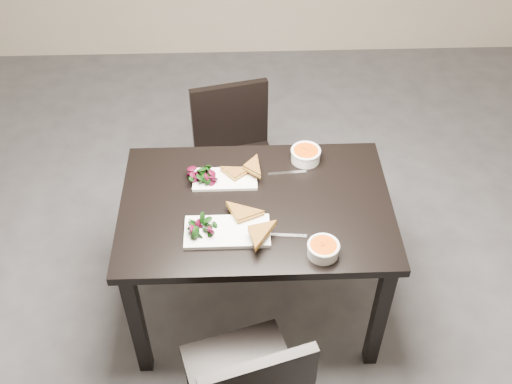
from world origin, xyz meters
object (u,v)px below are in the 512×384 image
at_px(table, 256,219).
at_px(plate_far, 225,179).
at_px(chair_far, 235,152).
at_px(soup_bowl_near, 323,249).
at_px(plate_near, 227,232).
at_px(soup_bowl_far, 306,154).

relative_size(table, plate_far, 4.10).
xyz_separation_m(chair_far, soup_bowl_near, (0.35, -0.97, 0.30)).
bearing_deg(plate_near, chair_far, 87.48).
distance_m(table, plate_far, 0.23).
bearing_deg(soup_bowl_near, soup_bowl_far, 91.53).
xyz_separation_m(chair_far, plate_near, (-0.04, -0.84, 0.27)).
height_order(table, chair_far, chair_far).
distance_m(table, plate_near, 0.24).
bearing_deg(table, chair_far, 97.67).
xyz_separation_m(chair_far, plate_far, (-0.05, -0.51, 0.27)).
height_order(chair_far, soup_bowl_far, chair_far).
bearing_deg(chair_far, soup_bowl_far, -61.83).
bearing_deg(table, plate_near, -126.46).
bearing_deg(chair_far, soup_bowl_near, -83.09).
relative_size(chair_far, soup_bowl_near, 6.45).
xyz_separation_m(plate_near, plate_far, (-0.01, 0.33, -0.00)).
bearing_deg(soup_bowl_far, plate_far, -161.42).
height_order(plate_far, soup_bowl_far, soup_bowl_far).
xyz_separation_m(chair_far, soup_bowl_far, (0.33, -0.38, 0.30)).
distance_m(chair_far, soup_bowl_near, 1.07).
bearing_deg(plate_far, soup_bowl_far, 18.58).
bearing_deg(chair_far, plate_far, -108.31).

